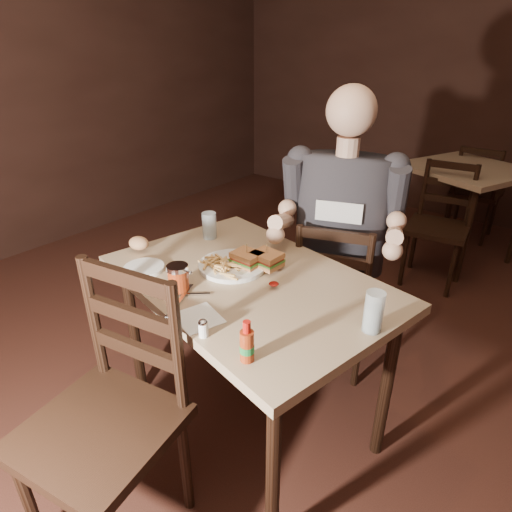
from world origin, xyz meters
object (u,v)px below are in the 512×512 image
Objects in this scene: bg_chair_far at (476,192)px; hot_sauce at (247,341)px; diner at (342,202)px; side_plate at (144,269)px; bg_table at (466,178)px; dinner_plate at (233,266)px; chair_near at (99,430)px; chair_far at (334,293)px; glass_right at (374,312)px; syrup_dispenser at (178,278)px; glass_left at (209,225)px; main_table at (249,296)px; bg_chair_near at (437,228)px.

bg_chair_far is 6.13× the size of hot_sauce.
diner is 0.94m from side_plate.
bg_table is 2.82m from hot_sauce.
dinner_plate is (-0.33, -2.39, 0.10)m from bg_table.
chair_near is (-0.28, -3.13, -0.18)m from bg_table.
diner is at bearing 85.82° from bg_chair_far.
chair_near reaches higher than hot_sauce.
bg_chair_far is 0.83× the size of diner.
bg_table is at bearing 91.88° from hot_sauce.
chair_far is 0.88× the size of chair_near.
glass_right reaches higher than syrup_dispenser.
side_plate is at bearing 113.89° from chair_near.
diner is (-0.12, -1.86, 0.28)m from bg_table.
glass_left is at bearing -163.86° from diner.
diner is (-0.12, -2.41, 0.54)m from bg_chair_far.
bg_chair_far is at bearing 90.00° from bg_table.
glass_right is (0.32, -2.99, 0.42)m from bg_chair_far.
diner is at bearing 35.79° from glass_left.
bg_chair_far is at bearing -113.00° from chair_far.
syrup_dispenser is at bearing 161.82° from hot_sauce.
glass_right is 1.04× the size of hot_sauce.
glass_left is at bearing 75.93° from bg_chair_far.
chair_far is 6.08× the size of glass_right.
hot_sauce is (-0.23, -0.37, -0.00)m from glass_right.
glass_right reaches higher than dinner_plate.
bg_table is 2.47m from glass_right.
syrup_dispenser is at bearing -162.41° from glass_right.
chair_far is 6.31× the size of hot_sauce.
chair_near is 0.97m from glass_right.
hot_sauce is 0.72m from side_plate.
glass_right is (0.32, -2.44, 0.16)m from bg_table.
main_table is at bearing -26.03° from glass_left.
side_plate is (-0.24, 0.02, -0.05)m from syrup_dispenser.
syrup_dispenser is (-0.37, -2.11, 0.38)m from bg_chair_near.
bg_chair_far is 0.97× the size of bg_chair_near.
chair_far is at bearing 102.90° from hot_sauce.
chair_far is at bearing 60.62° from side_plate.
glass_right reaches higher than main_table.
glass_right is at bearing -72.69° from diner.
bg_chair_far is at bearing 91.57° from hot_sauce.
chair_near is 3.53× the size of dinner_plate.
glass_right is at bearing -4.18° from dinner_plate.
bg_chair_far is 7.93× the size of syrup_dispenser.
hot_sauce reaches higher than bg_chair_far.
main_table is at bearing 70.03° from syrup_dispenser.
chair_far reaches higher than bg_chair_far.
glass_right is at bearing -88.01° from bg_chair_near.
chair_near is 9.25× the size of syrup_dispenser.
main_table is 1.24× the size of bg_table.
glass_left reaches higher than chair_far.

